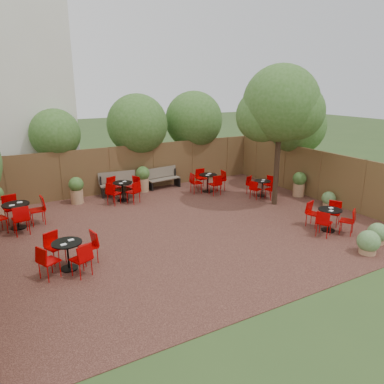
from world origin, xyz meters
TOP-DOWN VIEW (x-y plane):
  - ground at (0.00, 0.00)m, footprint 80.00×80.00m
  - courtyard_paving at (0.00, 0.00)m, footprint 12.00×10.00m
  - fence_back at (0.00, 5.00)m, footprint 12.00×0.08m
  - fence_right at (6.00, 0.00)m, footprint 0.08×10.00m
  - neighbour_building at (-4.50, 8.00)m, footprint 5.00×4.00m
  - overhang_foliage at (-1.12, 2.82)m, footprint 15.79×10.94m
  - courtyard_tree at (4.03, 0.35)m, footprint 2.90×2.82m
  - park_bench_left at (-0.84, 4.63)m, footprint 1.61×0.70m
  - park_bench_right at (1.25, 4.63)m, footprint 1.54×0.67m
  - bistro_tables at (-0.43, 1.37)m, footprint 10.81×7.81m
  - planters at (-0.81, 3.55)m, footprint 11.70×4.44m
  - low_shrubs at (4.21, -3.30)m, footprint 2.93×4.01m

SIDE VIEW (x-z plane):
  - ground at x=0.00m, z-range 0.00..0.00m
  - courtyard_paving at x=0.00m, z-range 0.00..0.02m
  - low_shrubs at x=4.21m, z-range -0.01..0.66m
  - bistro_tables at x=-0.43m, z-range -0.02..0.94m
  - park_bench_right at x=1.25m, z-range 0.03..0.96m
  - park_bench_left at x=-0.84m, z-range 0.03..1.00m
  - planters at x=-0.81m, z-range 0.05..1.15m
  - fence_back at x=0.00m, z-range 0.00..2.00m
  - fence_right at x=6.00m, z-range 0.00..2.00m
  - overhang_foliage at x=-1.12m, z-range 1.37..4.15m
  - courtyard_tree at x=4.03m, z-range 1.09..6.33m
  - neighbour_building at x=-4.50m, z-range 0.00..8.00m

